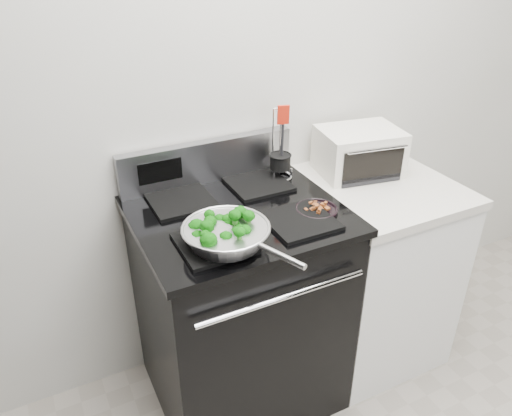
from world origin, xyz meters
TOP-DOWN VIEW (x-y plane):
  - back_wall at (0.00, 1.75)m, footprint 4.00×0.02m
  - gas_range at (-0.30, 1.41)m, footprint 0.79×0.69m
  - counter at (0.39, 1.41)m, footprint 0.62×0.68m
  - skillet at (-0.43, 1.21)m, footprint 0.30×0.46m
  - broccoli_pile at (-0.43, 1.22)m, footprint 0.24×0.24m
  - bacon_plate at (-0.03, 1.28)m, footprint 0.16×0.16m
  - utensil_holder at (-0.01, 1.60)m, footprint 0.11×0.11m
  - toaster_oven at (0.36, 1.55)m, footprint 0.39×0.32m

SIDE VIEW (x-z plane):
  - counter at x=0.39m, z-range 0.00..0.92m
  - gas_range at x=-0.30m, z-range -0.08..1.05m
  - bacon_plate at x=-0.03m, z-range 0.95..0.99m
  - skillet at x=-0.43m, z-range 0.97..1.03m
  - utensil_holder at x=-0.01m, z-range 0.85..1.17m
  - broccoli_pile at x=-0.43m, z-range 0.98..1.06m
  - toaster_oven at x=0.36m, z-range 0.92..1.12m
  - back_wall at x=0.00m, z-range 0.00..2.70m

